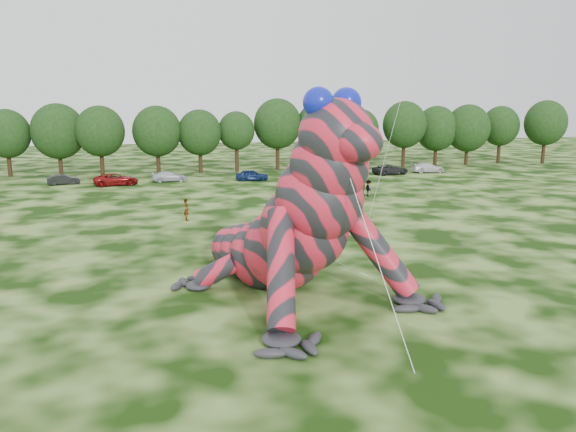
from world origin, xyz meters
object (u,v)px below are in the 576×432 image
(tree_4, at_px, (7,143))
(tree_16, at_px, (500,135))
(car_4, at_px, (252,175))
(car_3, at_px, (169,177))
(car_5, at_px, (309,173))
(tree_9, at_px, (237,142))
(car_1, at_px, (63,179))
(tree_12, at_px, (359,139))
(tree_15, at_px, (468,135))
(inflatable_gecko, at_px, (267,190))
(tree_13, at_px, (404,134))
(tree_17, at_px, (545,132))
(spectator_5, at_px, (317,219))
(car_6, at_px, (391,169))
(spectator_2, at_px, (368,188))
(car_7, at_px, (428,168))
(tree_6, at_px, (101,141))
(tree_10, at_px, (278,134))
(tree_14, at_px, (436,136))
(spectator_0, at_px, (187,210))
(tree_5, at_px, (59,140))
(tree_8, at_px, (200,141))
(spectator_3, at_px, (363,188))
(tree_7, at_px, (157,140))
(car_2, at_px, (116,179))
(tree_11, at_px, (319,135))

(tree_4, relative_size, tree_16, 0.97)
(car_4, bearing_deg, car_3, 84.22)
(tree_4, bearing_deg, car_5, -16.04)
(tree_9, height_order, car_1, tree_9)
(tree_12, relative_size, tree_15, 0.93)
(inflatable_gecko, xyz_separation_m, tree_13, (32.33, 52.01, -0.17))
(tree_17, bearing_deg, spectator_5, -142.40)
(car_6, distance_m, spectator_2, 19.74)
(car_5, bearing_deg, car_7, -72.09)
(tree_6, distance_m, car_5, 28.47)
(tree_16, bearing_deg, tree_10, -178.80)
(tree_13, height_order, car_7, tree_13)
(tree_14, bearing_deg, tree_10, -179.68)
(inflatable_gecko, height_order, spectator_2, inflatable_gecko)
(tree_4, height_order, car_5, tree_4)
(tree_13, bearing_deg, tree_4, 178.40)
(tree_16, bearing_deg, spectator_0, -146.44)
(spectator_5, bearing_deg, spectator_0, 30.07)
(tree_5, bearing_deg, car_4, -24.76)
(tree_6, distance_m, tree_8, 13.34)
(car_5, relative_size, spectator_3, 2.42)
(tree_7, xyz_separation_m, car_5, (19.19, -9.23, -4.06))
(tree_13, bearing_deg, car_2, -166.29)
(tree_5, xyz_separation_m, tree_17, (75.07, -1.77, 0.25))
(tree_15, bearing_deg, tree_13, -176.75)
(tree_12, xyz_separation_m, car_4, (-18.59, -10.63, -3.77))
(tree_11, xyz_separation_m, car_3, (-22.72, -9.38, -4.40))
(tree_7, distance_m, tree_8, 5.87)
(tree_9, relative_size, car_7, 1.81)
(tree_11, height_order, spectator_3, tree_11)
(inflatable_gecko, bearing_deg, tree_7, 71.61)
(tree_8, xyz_separation_m, tree_13, (31.35, 0.14, 0.59))
(car_7, distance_m, spectator_2, 24.08)
(tree_8, xyz_separation_m, spectator_2, (15.51, -25.11, -3.60))
(car_6, bearing_deg, tree_16, -76.97)
(car_3, distance_m, car_5, 18.09)
(car_4, bearing_deg, spectator_3, -143.76)
(tree_12, height_order, car_6, tree_12)
(tree_15, bearing_deg, tree_14, 169.26)
(tree_15, height_order, car_7, tree_15)
(car_2, height_order, car_4, car_2)
(inflatable_gecko, bearing_deg, tree_4, 90.73)
(tree_13, distance_m, car_7, 8.62)
(tree_12, xyz_separation_m, car_7, (7.47, -8.04, -3.79))
(car_2, bearing_deg, car_3, -83.46)
(spectator_3, bearing_deg, car_6, -17.84)
(car_3, bearing_deg, spectator_5, -165.55)
(tree_8, relative_size, tree_15, 0.93)
(tree_8, xyz_separation_m, spectator_0, (-4.13, -33.31, -3.55))
(tree_7, relative_size, car_5, 2.29)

